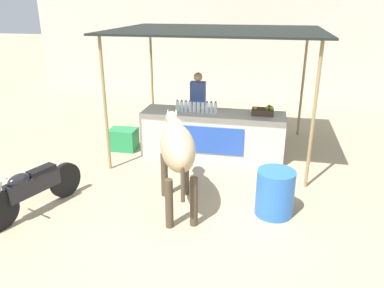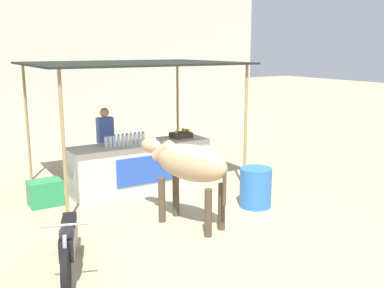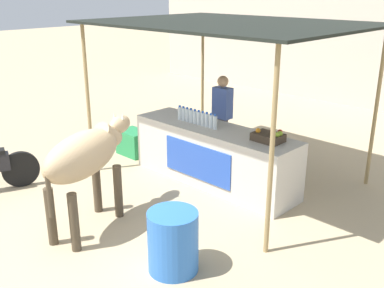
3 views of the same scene
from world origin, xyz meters
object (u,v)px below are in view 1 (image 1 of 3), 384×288
(stall_counter, at_px, (213,134))
(water_barrel, at_px, (275,193))
(vendor_behind_counter, at_px, (198,107))
(cow, at_px, (177,148))
(cooler_box, at_px, (123,139))
(motorcycle_parked, at_px, (33,188))
(fruit_crate, at_px, (263,111))

(stall_counter, height_order, water_barrel, stall_counter)
(vendor_behind_counter, xyz_separation_m, cow, (0.28, -3.06, 0.18))
(stall_counter, bearing_deg, cooler_box, -177.24)
(cooler_box, distance_m, water_barrel, 3.95)
(vendor_behind_counter, xyz_separation_m, water_barrel, (1.80, -2.95, -0.48))
(vendor_behind_counter, height_order, water_barrel, vendor_behind_counter)
(vendor_behind_counter, relative_size, cooler_box, 2.75)
(motorcycle_parked, bearing_deg, cooler_box, 82.76)
(fruit_crate, bearing_deg, cow, -117.40)
(fruit_crate, bearing_deg, water_barrel, -82.40)
(stall_counter, distance_m, motorcycle_parked, 3.77)
(stall_counter, height_order, cow, cow)
(motorcycle_parked, bearing_deg, stall_counter, 50.98)
(vendor_behind_counter, bearing_deg, motorcycle_parked, -117.27)
(fruit_crate, relative_size, cooler_box, 0.73)
(water_barrel, bearing_deg, fruit_crate, 97.60)
(vendor_behind_counter, xyz_separation_m, motorcycle_parked, (-1.90, -3.68, -0.42))
(cooler_box, distance_m, motorcycle_parked, 2.86)
(fruit_crate, bearing_deg, motorcycle_parked, -138.75)
(stall_counter, height_order, motorcycle_parked, stall_counter)
(stall_counter, bearing_deg, vendor_behind_counter, 122.24)
(cooler_box, bearing_deg, cow, -50.64)
(fruit_crate, height_order, motorcycle_parked, fruit_crate)
(stall_counter, relative_size, cow, 1.64)
(stall_counter, bearing_deg, fruit_crate, 3.08)
(cow, bearing_deg, fruit_crate, 62.60)
(fruit_crate, relative_size, water_barrel, 0.60)
(fruit_crate, bearing_deg, vendor_behind_counter, 155.12)
(fruit_crate, xyz_separation_m, cooler_box, (-3.04, -0.15, -0.79))
(stall_counter, xyz_separation_m, motorcycle_parked, (-2.37, -2.93, -0.05))
(stall_counter, distance_m, fruit_crate, 1.17)
(fruit_crate, xyz_separation_m, cow, (-1.23, -2.37, 0.00))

